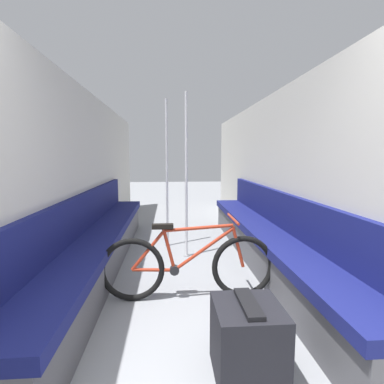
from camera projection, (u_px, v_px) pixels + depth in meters
name	position (u px, v px, depth m)	size (l,w,h in m)	color
wall_left	(78.00, 178.00, 3.62)	(0.10, 8.83, 2.23)	beige
wall_right	(285.00, 176.00, 3.81)	(0.10, 8.83, 2.23)	beige
bench_seat_row_left	(99.00, 245.00, 3.57)	(0.48, 4.56, 0.93)	#4C4C51
bench_seat_row_right	(267.00, 242.00, 3.73)	(0.48, 4.56, 0.93)	#4C4C51
bicycle	(188.00, 266.00, 2.86)	(1.68, 0.46, 0.79)	black
grab_pole_near	(167.00, 176.00, 4.49)	(0.08, 0.08, 2.21)	gray
grab_pole_far	(186.00, 178.00, 4.01)	(0.08, 0.08, 2.21)	gray
luggage_bag	(248.00, 340.00, 1.86)	(0.41, 0.44, 0.49)	black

